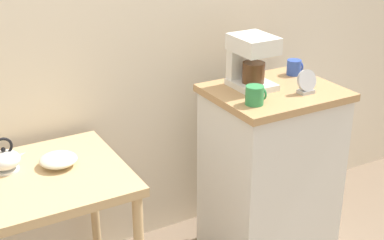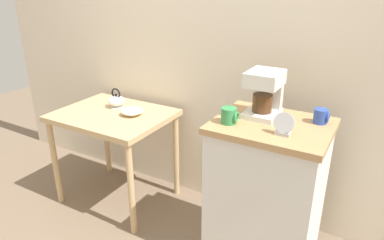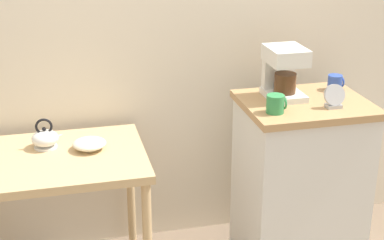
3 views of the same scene
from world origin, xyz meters
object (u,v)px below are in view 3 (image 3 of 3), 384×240
(teakettle, at_px, (45,138))
(mug_blue, at_px, (335,82))
(table_clock, at_px, (334,97))
(bowl_stoneware, at_px, (89,144))
(mug_tall_green, at_px, (276,104))
(coffee_maker, at_px, (283,69))

(teakettle, xyz_separation_m, mug_blue, (1.49, -0.05, 0.19))
(mug_blue, bearing_deg, teakettle, 178.24)
(teakettle, height_order, table_clock, table_clock)
(bowl_stoneware, bearing_deg, table_clock, -11.05)
(bowl_stoneware, bearing_deg, mug_tall_green, -14.48)
(teakettle, xyz_separation_m, coffee_maker, (1.18, -0.08, 0.29))
(coffee_maker, xyz_separation_m, mug_blue, (0.31, 0.03, -0.10))
(table_clock, bearing_deg, bowl_stoneware, 168.95)
(teakettle, height_order, mug_blue, mug_blue)
(bowl_stoneware, xyz_separation_m, table_clock, (1.16, -0.23, 0.22))
(mug_blue, relative_size, table_clock, 0.70)
(mug_blue, relative_size, mug_tall_green, 0.89)
(bowl_stoneware, distance_m, mug_tall_green, 0.91)
(coffee_maker, distance_m, mug_tall_green, 0.26)
(teakettle, height_order, mug_tall_green, mug_tall_green)
(bowl_stoneware, height_order, coffee_maker, coffee_maker)
(teakettle, bearing_deg, mug_blue, -1.76)
(mug_blue, height_order, table_clock, table_clock)
(coffee_maker, height_order, mug_tall_green, coffee_maker)
(bowl_stoneware, xyz_separation_m, mug_tall_green, (0.86, -0.22, 0.21))
(bowl_stoneware, bearing_deg, coffee_maker, -0.51)
(mug_tall_green, bearing_deg, bowl_stoneware, 165.52)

